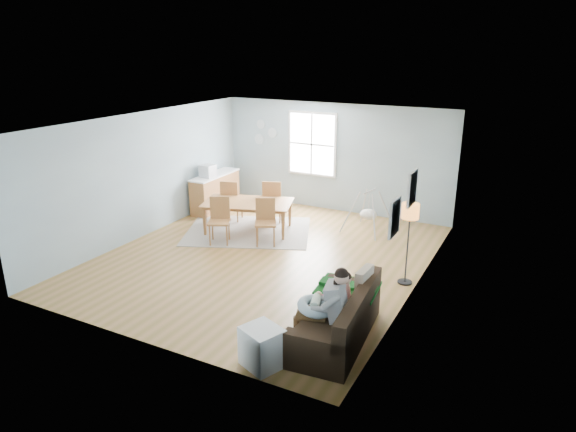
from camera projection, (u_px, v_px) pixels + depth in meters
The scene contains 22 objects.
room at pixel (264, 136), 9.52m from camera, with size 8.40×9.40×3.90m.
window at pixel (312, 144), 12.94m from camera, with size 1.32×0.08×1.62m.
pictures at pixel (404, 202), 7.52m from camera, with size 0.05×1.34×0.74m.
wall_plates at pixel (264, 133), 13.50m from camera, with size 0.67×0.02×0.66m.
sofa at pixel (340, 322), 7.32m from camera, with size 1.01×2.02×0.79m.
green_throw at pixel (348, 288), 7.85m from camera, with size 0.90×0.77×0.04m, color #13531F.
beige_pillow at pixel (364, 283), 7.56m from camera, with size 0.12×0.45×0.45m, color #C0AF93.
father at pixel (326, 305), 7.00m from camera, with size 0.91×0.51×1.25m.
nursing_pillow at pixel (316, 306), 7.07m from camera, with size 0.52×0.52×0.14m, color #A8C3D3.
infant at pixel (316, 300), 7.07m from camera, with size 0.20×0.37×0.13m.
toddler at pixel (339, 291), 7.39m from camera, with size 0.51×0.31×0.77m.
floor_lamp at pixel (410, 218), 8.77m from camera, with size 0.30×0.30×1.48m.
storage_cube at pixel (262, 347), 6.73m from camera, with size 0.63×0.60×0.55m.
rug at pixel (248, 231), 11.68m from camera, with size 2.75×2.09×0.01m, color gray.
dining_table at pixel (248, 217), 11.57m from camera, with size 1.96×1.09×0.69m, color olive.
chair_sw at pixel (220, 217), 10.90m from camera, with size 0.60×0.60×0.98m.
chair_se at pixel (266, 218), 10.82m from camera, with size 0.60×0.60×0.98m.
chair_nw at pixel (231, 198), 12.17m from camera, with size 0.56×0.56×1.00m.
chair_ne at pixel (272, 198), 12.09m from camera, with size 0.60×0.60×1.03m.
counter at pixel (215, 191), 13.12m from camera, with size 0.51×1.65×0.92m.
monitor at pixel (208, 171), 12.65m from camera, with size 0.35×0.33×0.31m.
baby_swing at pixel (368, 214), 11.53m from camera, with size 1.09×1.10×0.95m.
Camera 1 is at (4.77, -8.22, 4.05)m, focal length 32.00 mm.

